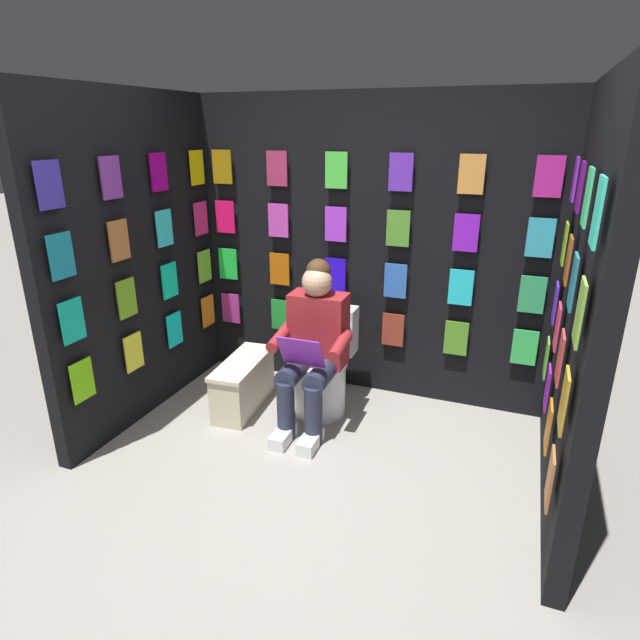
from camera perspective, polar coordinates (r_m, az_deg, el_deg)
name	(u,v)px	position (r m, az deg, el deg)	size (l,w,h in m)	color
ground_plane	(267,526)	(3.08, -5.73, -21.27)	(30.00, 30.00, 0.00)	gray
display_wall_back	(369,251)	(4.10, 5.26, 7.47)	(2.86, 0.14, 2.28)	black
display_wall_left	(582,309)	(3.07, 26.38, 1.09)	(0.14, 1.76, 2.28)	black
display_wall_right	(137,261)	(3.96, -19.17, 6.00)	(0.14, 1.76, 2.28)	black
toilet	(324,369)	(3.98, 0.39, -5.26)	(0.41, 0.56, 0.77)	white
person_reading	(313,346)	(3.68, -0.79, -2.82)	(0.53, 0.69, 1.19)	maroon
comic_longbox_near	(243,384)	(4.09, -8.26, -6.81)	(0.32, 0.72, 0.38)	beige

